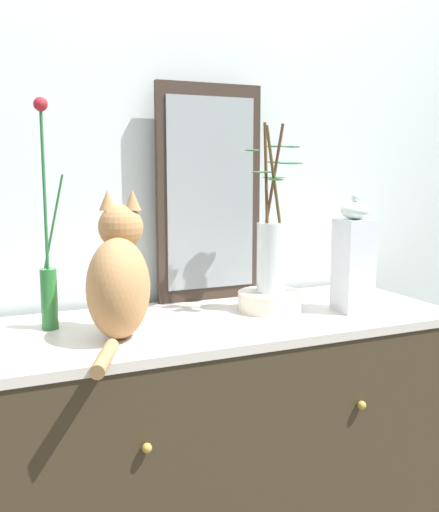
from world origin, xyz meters
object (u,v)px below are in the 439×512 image
at_px(vase_glass_clear, 271,248).
at_px(vase_slim_green, 48,268).
at_px(mirror_leaning, 209,194).
at_px(sideboard, 220,473).
at_px(bowl_porcelain, 270,301).
at_px(cat_sitting, 119,279).
at_px(jar_lidded_porcelain, 353,258).

bearing_deg(vase_glass_clear, vase_slim_green, 175.12).
bearing_deg(mirror_leaning, sideboard, -106.51).
bearing_deg(mirror_leaning, bowl_porcelain, -62.75).
xyz_separation_m(sideboard, mirror_leaning, (0.07, 0.24, 0.82)).
height_order(vase_slim_green, vase_glass_clear, vase_slim_green).
xyz_separation_m(sideboard, cat_sitting, (-0.31, -0.07, 0.62)).
relative_size(vase_glass_clear, jar_lidded_porcelain, 1.43).
distance_m(vase_slim_green, vase_glass_clear, 0.64).
xyz_separation_m(vase_glass_clear, jar_lidded_porcelain, (0.22, -0.11, -0.03)).
height_order(vase_slim_green, bowl_porcelain, vase_slim_green).
height_order(sideboard, vase_glass_clear, vase_glass_clear).
bearing_deg(jar_lidded_porcelain, cat_sitting, 178.72).
distance_m(sideboard, bowl_porcelain, 0.53).
relative_size(mirror_leaning, bowl_porcelain, 3.47).
relative_size(bowl_porcelain, jar_lidded_porcelain, 0.56).
xyz_separation_m(mirror_leaning, cat_sitting, (-0.38, -0.31, -0.19)).
bearing_deg(vase_glass_clear, bowl_porcelain, 174.87).
height_order(sideboard, cat_sitting, cat_sitting).
relative_size(sideboard, bowl_porcelain, 6.91).
bearing_deg(jar_lidded_porcelain, mirror_leaning, 135.41).
bearing_deg(sideboard, vase_glass_clear, 8.79).
height_order(mirror_leaning, cat_sitting, mirror_leaning).
height_order(sideboard, bowl_porcelain, bowl_porcelain).
xyz_separation_m(cat_sitting, jar_lidded_porcelain, (0.70, -0.02, 0.01)).
xyz_separation_m(sideboard, bowl_porcelain, (0.18, 0.03, 0.50)).
bearing_deg(jar_lidded_porcelain, sideboard, 168.37).
bearing_deg(vase_glass_clear, sideboard, -171.21).
distance_m(sideboard, vase_glass_clear, 0.69).
bearing_deg(mirror_leaning, cat_sitting, -140.92).
bearing_deg(vase_slim_green, bowl_porcelain, -4.88).
xyz_separation_m(mirror_leaning, vase_slim_green, (-0.53, -0.16, -0.18)).
relative_size(cat_sitting, vase_slim_green, 0.70).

